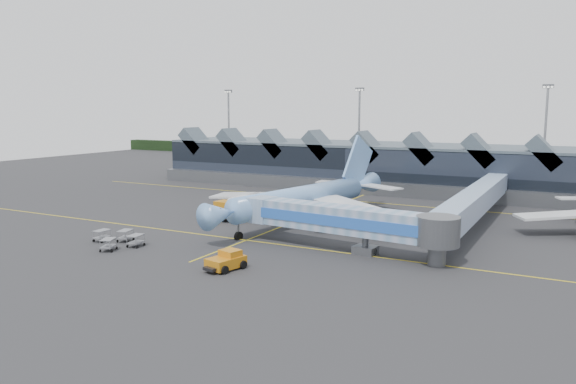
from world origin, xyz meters
The scene contains 10 objects.
ground centered at (0.00, 0.00, 0.00)m, with size 260.00×260.00×0.00m, color #272729.
taxi_stripes centered at (0.00, 10.00, 0.01)m, with size 120.00×60.00×0.01m.
tree_line_far centered at (0.00, 110.00, 2.00)m, with size 260.00×4.00×4.00m, color black.
terminal centered at (-5.07, 47.35, 4.88)m, with size 90.00×22.25×12.52m.
light_masts centered at (21.00, 62.80, 12.49)m, with size 132.40×42.56×22.45m.
main_airliner centered at (1.55, 6.55, 3.79)m, with size 34.35×40.01×12.91m.
jet_bridge centered at (14.92, -7.25, 3.70)m, with size 27.59×6.62×5.58m.
fuel_truck centered at (-9.09, 5.07, 1.95)m, with size 3.98×10.48×3.48m.
pushback_tug centered at (5.20, -20.29, 0.90)m, with size 3.65×4.92×2.01m.
baggage_carts centered at (-12.98, -17.71, 0.83)m, with size 7.33×7.02×1.48m.
Camera 1 is at (38.34, -68.63, 17.08)m, focal length 35.00 mm.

